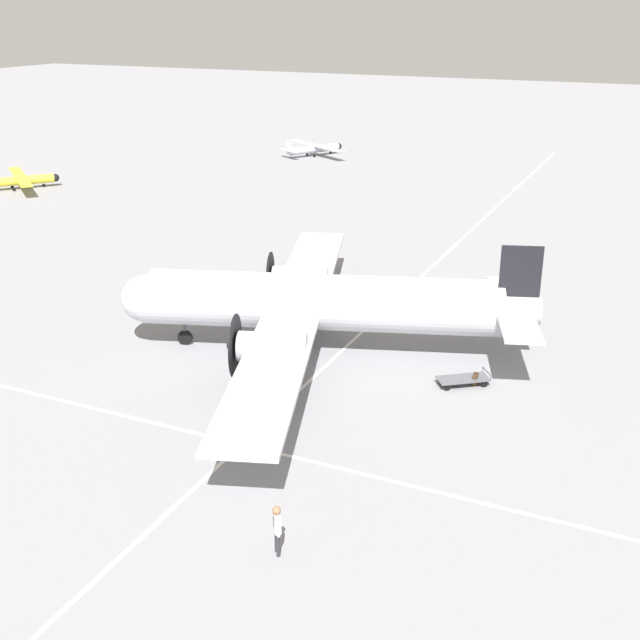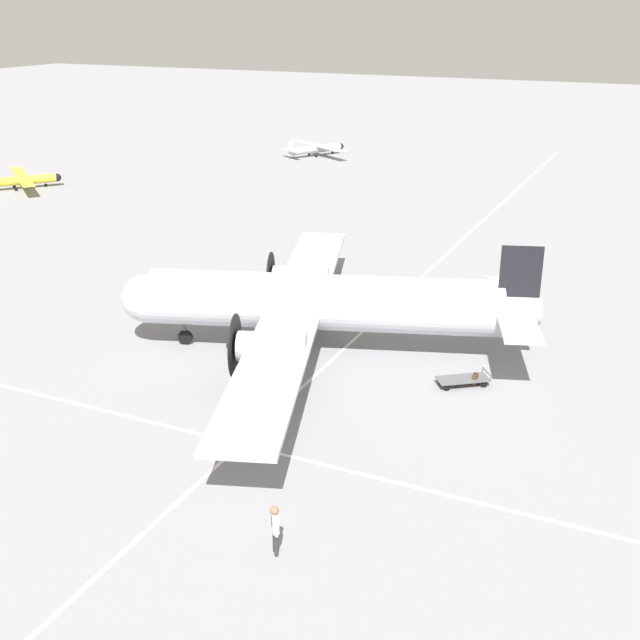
{
  "view_description": "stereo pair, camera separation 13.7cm",
  "coord_description": "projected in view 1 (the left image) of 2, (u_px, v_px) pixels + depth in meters",
  "views": [
    {
      "loc": [
        -31.51,
        -14.4,
        15.16
      ],
      "look_at": [
        0.0,
        0.0,
        1.52
      ],
      "focal_mm": 45.0,
      "sensor_mm": 36.0,
      "label": 1
    },
    {
      "loc": [
        -31.45,
        -14.53,
        15.16
      ],
      "look_at": [
        0.0,
        0.0,
        1.52
      ],
      "focal_mm": 45.0,
      "sensor_mm": 36.0,
      "label": 2
    }
  ],
  "objects": [
    {
      "name": "apron_line_northsouth",
      "position": [
        219.0,
        439.0,
        30.04
      ],
      "size": [
        0.16,
        120.0,
        0.01
      ],
      "color": "silver",
      "rests_on": "ground_plane"
    },
    {
      "name": "light_aircraft_taxiing",
      "position": [
        315.0,
        148.0,
        86.06
      ],
      "size": [
        6.85,
        8.65,
        1.86
      ],
      "rotation": [
        0.0,
        0.0,
        5.74
      ],
      "color": "#B7BCC6",
      "rests_on": "ground_plane"
    },
    {
      "name": "baggage_cart",
      "position": [
        463.0,
        379.0,
        34.21
      ],
      "size": [
        2.05,
        2.33,
        0.56
      ],
      "rotation": [
        0.0,
        0.0,
        2.2
      ],
      "color": "#56565B",
      "rests_on": "ground_plane"
    },
    {
      "name": "airliner_main",
      "position": [
        312.0,
        302.0,
        36.95
      ],
      "size": [
        25.87,
        19.38,
        5.36
      ],
      "rotation": [
        0.0,
        0.0,
        1.89
      ],
      "color": "silver",
      "rests_on": "ground_plane"
    },
    {
      "name": "apron_line_eastwest",
      "position": [
        339.0,
        353.0,
        37.41
      ],
      "size": [
        120.0,
        0.16,
        0.01
      ],
      "color": "silver",
      "rests_on": "ground_plane"
    },
    {
      "name": "ground_plane",
      "position": [
        320.0,
        350.0,
        37.79
      ],
      "size": [
        300.0,
        300.0,
        0.0
      ],
      "primitive_type": "plane",
      "color": "gray"
    },
    {
      "name": "crew_foreground",
      "position": [
        277.0,
        525.0,
        23.39
      ],
      "size": [
        0.45,
        0.39,
        1.65
      ],
      "rotation": [
        0.0,
        0.0,
        0.69
      ],
      "color": "#2D2D33",
      "rests_on": "ground_plane"
    },
    {
      "name": "light_aircraft_distant",
      "position": [
        19.0,
        180.0,
        70.5
      ],
      "size": [
        7.23,
        7.95,
        1.86
      ],
      "rotation": [
        0.0,
        0.0,
        5.59
      ],
      "color": "yellow",
      "rests_on": "ground_plane"
    },
    {
      "name": "suitcase_near_door",
      "position": [
        475.0,
        379.0,
        34.24
      ],
      "size": [
        0.38,
        0.19,
        0.56
      ],
      "color": "#47331E",
      "rests_on": "ground_plane"
    }
  ]
}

